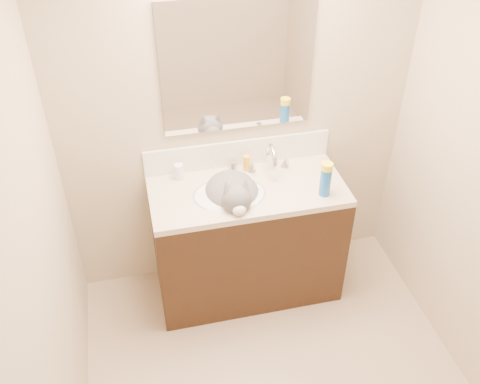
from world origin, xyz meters
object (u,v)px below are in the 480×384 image
vanity_cabinet (247,243)px  pill_bottle (179,172)px  amber_bottle (247,163)px  faucet (271,161)px  cat (233,195)px  basin (230,203)px  silver_jar (233,166)px  spray_can (325,182)px

vanity_cabinet → pill_bottle: size_ratio=11.59×
amber_bottle → faucet: bearing=-21.9°
faucet → cat: size_ratio=0.59×
cat → pill_bottle: size_ratio=4.61×
faucet → pill_bottle: size_ratio=2.70×
pill_bottle → amber_bottle: bearing=-0.6°
basin → cat: size_ratio=0.94×
cat → pill_bottle: bearing=144.8°
basin → pill_bottle: bearing=140.0°
silver_jar → cat: bearing=-102.7°
pill_bottle → spray_can: 0.90m
pill_bottle → spray_can: (0.83, -0.36, 0.04)m
cat → spray_can: 0.56m
vanity_cabinet → silver_jar: silver_jar is taller
amber_bottle → basin: bearing=-125.6°
pill_bottle → vanity_cabinet: bearing=-26.8°
faucet → cat: 0.34m
cat → spray_can: size_ratio=2.64×
faucet → amber_bottle: size_ratio=2.65×
basin → silver_jar: (0.08, 0.25, 0.10)m
pill_bottle → silver_jar: 0.35m
vanity_cabinet → faucet: size_ratio=4.29×
silver_jar → spray_can: size_ratio=0.34×
spray_can → basin: bearing=166.9°
faucet → amber_bottle: faucet is taller
basin → amber_bottle: size_ratio=4.26×
cat → spray_can: cat is taller
basin → pill_bottle: size_ratio=4.34×
pill_bottle → basin: bearing=-40.0°
vanity_cabinet → amber_bottle: amber_bottle is taller
vanity_cabinet → cat: cat is taller
vanity_cabinet → pill_bottle: bearing=153.2°
vanity_cabinet → spray_can: 0.71m
basin → faucet: bearing=29.1°
basin → faucet: faucet is taller
cat → faucet: bearing=32.8°
pill_bottle → silver_jar: pill_bottle is taller
faucet → silver_jar: 0.24m
amber_bottle → spray_can: bearing=-41.8°
pill_bottle → silver_jar: size_ratio=1.67×
pill_bottle → faucet: bearing=-6.1°
basin → faucet: size_ratio=1.61×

